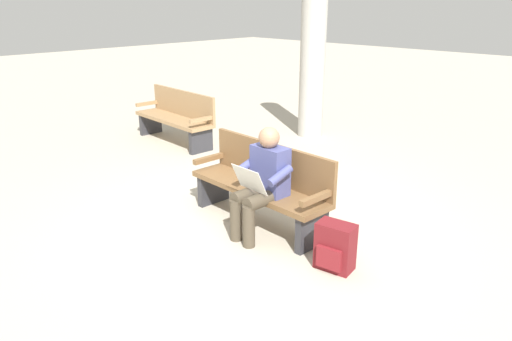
{
  "coord_description": "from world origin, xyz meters",
  "views": [
    {
      "loc": [
        -3.47,
        3.56,
        2.41
      ],
      "look_at": [
        -0.12,
        0.15,
        0.7
      ],
      "focal_mm": 33.76,
      "sensor_mm": 36.0,
      "label": 1
    }
  ],
  "objects_px": {
    "backpack": "(335,247)",
    "support_pillar": "(313,50)",
    "person_seated": "(262,180)",
    "bench_near": "(262,184)",
    "bench_far": "(177,116)"
  },
  "relations": [
    {
      "from": "person_seated",
      "to": "bench_far",
      "type": "distance_m",
      "value": 3.89
    },
    {
      "from": "bench_near",
      "to": "person_seated",
      "type": "bearing_deg",
      "value": 135.85
    },
    {
      "from": "backpack",
      "to": "bench_far",
      "type": "bearing_deg",
      "value": -19.14
    },
    {
      "from": "person_seated",
      "to": "support_pillar",
      "type": "height_order",
      "value": "support_pillar"
    },
    {
      "from": "backpack",
      "to": "support_pillar",
      "type": "xyz_separation_m",
      "value": [
        3.13,
        -3.58,
        1.33
      ]
    },
    {
      "from": "bench_far",
      "to": "support_pillar",
      "type": "relative_size",
      "value": 0.59
    },
    {
      "from": "person_seated",
      "to": "support_pillar",
      "type": "bearing_deg",
      "value": -56.45
    },
    {
      "from": "bench_far",
      "to": "support_pillar",
      "type": "height_order",
      "value": "support_pillar"
    },
    {
      "from": "person_seated",
      "to": "backpack",
      "type": "bearing_deg",
      "value": -179.69
    },
    {
      "from": "backpack",
      "to": "support_pillar",
      "type": "height_order",
      "value": "support_pillar"
    },
    {
      "from": "person_seated",
      "to": "bench_far",
      "type": "height_order",
      "value": "person_seated"
    },
    {
      "from": "person_seated",
      "to": "backpack",
      "type": "distance_m",
      "value": 1.05
    },
    {
      "from": "backpack",
      "to": "bench_far",
      "type": "relative_size",
      "value": 0.25
    },
    {
      "from": "bench_far",
      "to": "person_seated",
      "type": "bearing_deg",
      "value": 159.8
    },
    {
      "from": "person_seated",
      "to": "bench_far",
      "type": "bearing_deg",
      "value": -21.2
    }
  ]
}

